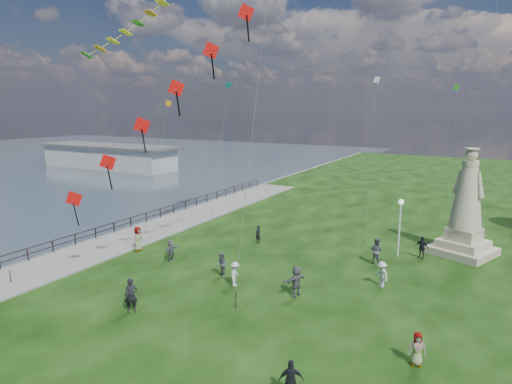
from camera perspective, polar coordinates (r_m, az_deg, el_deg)
The scene contains 18 objects.
waterfront at distance 38.21m, azimuth -18.37°, elevation -5.97°, with size 200.00×200.00×1.51m.
pier_pavilion at distance 86.52m, azimuth -19.07°, elevation 4.54°, with size 30.00×8.00×4.40m.
statue at distance 35.21m, azimuth 26.17°, elevation -2.80°, with size 5.10×5.10×7.97m.
lamppost at distance 32.84m, azimuth 18.68°, elevation -2.98°, with size 0.40×0.40×4.32m.
person_0 at distance 24.42m, azimuth -16.31°, elevation -13.10°, with size 0.69×0.45×1.89m, color black.
person_1 at distance 28.18m, azimuth -4.64°, elevation -9.64°, with size 0.79×0.49×1.62m, color #595960.
person_2 at distance 26.77m, azimuth -2.81°, elevation -10.87°, with size 0.99×0.51×1.53m, color silver.
person_3 at distance 17.49m, azimuth 4.70°, elevation -23.68°, with size 0.93×0.48×1.59m, color black.
person_4 at distance 20.48m, azimuth 20.68°, elevation -18.98°, with size 0.73×0.45×1.48m, color #595960.
person_5 at distance 31.52m, azimuth -11.25°, elevation -7.61°, with size 1.44×0.62×1.56m, color #595960.
person_6 at distance 34.65m, azimuth 0.29°, elevation -5.69°, with size 0.56×0.37×1.53m, color black.
person_7 at distance 31.38m, azimuth 15.74°, elevation -7.56°, with size 0.93×0.58×1.92m, color #595960.
person_8 at distance 27.69m, azimuth 16.41°, elevation -10.48°, with size 1.03×0.53×1.60m, color silver.
person_9 at distance 33.63m, azimuth 21.22°, elevation -6.90°, with size 0.96×0.49×1.64m, color black.
person_10 at distance 34.13m, azimuth -15.48°, elevation -6.04°, with size 0.93×0.57×1.90m, color #595960.
person_11 at distance 25.46m, azimuth 5.37°, elevation -11.73°, with size 1.69×0.73×1.83m, color #595960.
red_kite_train at distance 27.08m, azimuth -13.23°, elevation 10.22°, with size 12.28×9.35×16.93m.
small_kites at distance 39.07m, azimuth 14.64°, elevation 16.26°, with size 30.08×17.84×25.58m.
Camera 1 is at (12.00, -15.52, 10.76)m, focal length 30.00 mm.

